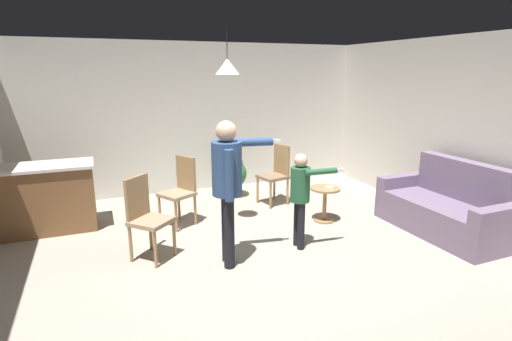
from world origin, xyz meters
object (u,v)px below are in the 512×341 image
object	(u,v)px
person_adult	(228,178)
dining_chair_centre_back	(146,215)
dining_chair_by_counter	(276,172)
potted_plant_corner	(232,173)
kitchen_counter	(48,198)
side_table_by_couch	(325,200)
couch_floral	(446,209)
dining_chair_near_wall	(180,188)
spare_remote_on_table	(330,187)
person_child	(301,190)

from	to	relation	value
person_adult	dining_chair_centre_back	bearing A→B (deg)	-111.38
dining_chair_by_counter	potted_plant_corner	size ratio (longest dim) A/B	1.28
dining_chair_by_counter	kitchen_counter	bearing A→B (deg)	74.58
dining_chair_centre_back	side_table_by_couch	bearing A→B (deg)	142.03
couch_floral	dining_chair_near_wall	distance (m)	3.75
dining_chair_near_wall	potted_plant_corner	size ratio (longest dim) A/B	1.28
couch_floral	side_table_by_couch	xyz separation A→B (m)	(-1.34, 0.99, -0.00)
couch_floral	spare_remote_on_table	xyz separation A→B (m)	(-1.30, 0.94, 0.21)
kitchen_counter	side_table_by_couch	bearing A→B (deg)	-16.78
person_adult	dining_chair_near_wall	size ratio (longest dim) A/B	1.68
dining_chair_centre_back	spare_remote_on_table	world-z (taller)	dining_chair_centre_back
dining_chair_near_wall	dining_chair_centre_back	world-z (taller)	same
couch_floral	dining_chair_near_wall	world-z (taller)	same
kitchen_counter	side_table_by_couch	distance (m)	3.94
dining_chair_by_counter	dining_chair_centre_back	size ratio (longest dim) A/B	1.00
person_child	dining_chair_near_wall	xyz separation A→B (m)	(-1.23, 1.36, -0.21)
dining_chair_by_counter	spare_remote_on_table	xyz separation A→B (m)	(0.37, -1.08, -0.01)
kitchen_counter	dining_chair_by_counter	distance (m)	3.45
person_adult	dining_chair_by_counter	world-z (taller)	person_adult
person_adult	side_table_by_couch	bearing A→B (deg)	123.97
kitchen_counter	dining_chair_near_wall	distance (m)	1.82
potted_plant_corner	spare_remote_on_table	xyz separation A→B (m)	(0.92, -1.74, 0.11)
potted_plant_corner	spare_remote_on_table	distance (m)	1.97
potted_plant_corner	spare_remote_on_table	size ratio (longest dim) A/B	6.02
person_adult	potted_plant_corner	bearing A→B (deg)	170.62
couch_floral	dining_chair_centre_back	xyz separation A→B (m)	(-3.95, 0.74, 0.21)
dining_chair_near_wall	potted_plant_corner	xyz separation A→B (m)	(1.13, 1.01, -0.11)
side_table_by_couch	person_child	xyz separation A→B (m)	(-0.78, -0.67, 0.43)
person_adult	spare_remote_on_table	distance (m)	2.00
couch_floral	side_table_by_couch	size ratio (longest dim) A/B	3.48
dining_chair_by_counter	dining_chair_centre_back	distance (m)	2.62
dining_chair_near_wall	person_adult	bearing A→B (deg)	160.78
potted_plant_corner	dining_chair_centre_back	bearing A→B (deg)	-131.72
dining_chair_by_counter	dining_chair_near_wall	world-z (taller)	same
potted_plant_corner	person_child	bearing A→B (deg)	-87.45
spare_remote_on_table	person_adult	bearing A→B (deg)	-157.92
side_table_by_couch	dining_chair_near_wall	world-z (taller)	dining_chair_near_wall
potted_plant_corner	dining_chair_by_counter	bearing A→B (deg)	-49.77
couch_floral	person_child	xyz separation A→B (m)	(-2.12, 0.31, 0.43)
person_adult	kitchen_counter	bearing A→B (deg)	-123.34
dining_chair_by_counter	potted_plant_corner	distance (m)	0.87
person_child	side_table_by_couch	bearing A→B (deg)	135.84
couch_floral	person_child	size ratio (longest dim) A/B	1.48
side_table_by_couch	dining_chair_centre_back	world-z (taller)	dining_chair_centre_back
person_adult	dining_chair_by_counter	bearing A→B (deg)	151.79
person_child	dining_chair_near_wall	size ratio (longest dim) A/B	1.22
dining_chair_by_counter	person_adult	bearing A→B (deg)	128.07
dining_chair_near_wall	spare_remote_on_table	distance (m)	2.18
dining_chair_near_wall	side_table_by_couch	bearing A→B (deg)	-138.05
person_adult	dining_chair_centre_back	xyz separation A→B (m)	(-0.86, 0.53, -0.50)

